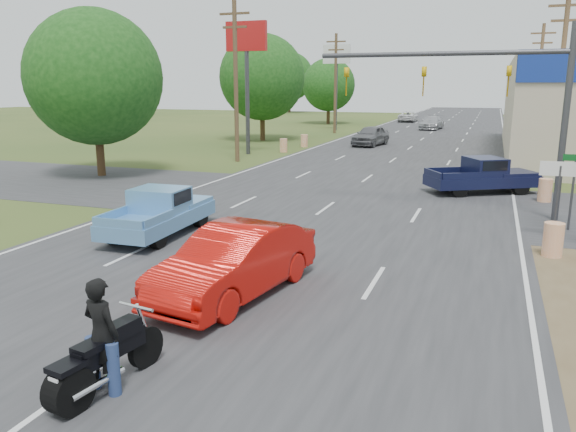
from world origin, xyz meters
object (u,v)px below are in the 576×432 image
at_px(rider, 102,339).
at_px(navy_pickup, 485,175).
at_px(distant_car_silver, 432,123).
at_px(motorcycle, 100,363).
at_px(blue_pickup, 161,211).
at_px(distant_car_white, 408,117).
at_px(distant_car_grey, 371,136).
at_px(red_convertible, 235,263).

height_order(rider, navy_pickup, rider).
distance_m(rider, distant_car_silver, 59.27).
height_order(motorcycle, blue_pickup, blue_pickup).
height_order(rider, blue_pickup, rider).
bearing_deg(distant_car_white, rider, 92.97).
height_order(navy_pickup, distant_car_grey, navy_pickup).
bearing_deg(blue_pickup, red_convertible, -44.41).
distance_m(motorcycle, distant_car_silver, 59.34).
height_order(red_convertible, blue_pickup, red_convertible).
relative_size(motorcycle, distant_car_silver, 0.46).
relative_size(rider, distant_car_white, 0.36).
bearing_deg(blue_pickup, distant_car_grey, 86.55).
bearing_deg(navy_pickup, distant_car_grey, 175.63).
bearing_deg(distant_car_silver, motorcycle, -82.50).
relative_size(rider, navy_pickup, 0.35).
bearing_deg(distant_car_white, blue_pickup, 89.47).
bearing_deg(navy_pickup, distant_car_white, 161.48).
height_order(motorcycle, rider, rider).
bearing_deg(red_convertible, blue_pickup, 147.22).
bearing_deg(motorcycle, rider, 90.00).
relative_size(motorcycle, blue_pickup, 0.50).
relative_size(motorcycle, navy_pickup, 0.46).
bearing_deg(distant_car_grey, motorcycle, -75.30).
bearing_deg(rider, red_convertible, -82.72).
distance_m(navy_pickup, distant_car_grey, 21.11).
height_order(rider, distant_car_grey, rider).
relative_size(rider, distant_car_grey, 0.38).
bearing_deg(distant_car_grey, navy_pickup, -54.91).
distance_m(blue_pickup, distant_car_grey, 30.49).
bearing_deg(red_convertible, distant_car_silver, 100.68).
distance_m(distant_car_grey, distant_car_silver, 20.11).
bearing_deg(blue_pickup, distant_car_silver, 83.81).
xyz_separation_m(red_convertible, rider, (-0.15, -4.60, 0.10)).
bearing_deg(blue_pickup, navy_pickup, 47.02).
distance_m(distant_car_grey, distant_car_white, 32.89).
distance_m(red_convertible, navy_pickup, 16.62).
height_order(red_convertible, navy_pickup, navy_pickup).
bearing_deg(motorcycle, blue_pickup, 126.13).
bearing_deg(distant_car_white, navy_pickup, 100.46).
relative_size(distant_car_grey, distant_car_white, 0.95).
distance_m(blue_pickup, navy_pickup, 15.20).
relative_size(red_convertible, blue_pickup, 1.03).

